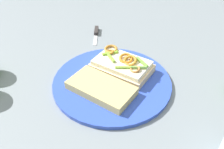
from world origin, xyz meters
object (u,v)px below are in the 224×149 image
Objects in this scene: bread_slice_side at (101,88)px; sandwich at (122,65)px; knife at (96,33)px; plate at (112,82)px.

sandwich is at bearing 92.03° from bread_slice_side.
bread_slice_side reaches higher than knife.
knife is at bearing 173.19° from plate.
bread_slice_side is (0.06, -0.08, -0.01)m from sandwich.
knife reaches higher than plate.
plate is 0.28m from knife.
knife is at bearing 129.87° from bread_slice_side.
bread_slice_side is 0.31m from knife.
sandwich reaches higher than knife.
plate is 2.74× the size of knife.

